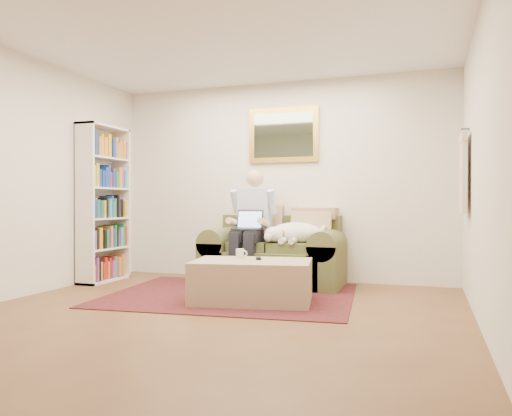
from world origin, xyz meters
The scene contains 12 objects.
room_shell centered at (0.00, 0.35, 1.30)m, with size 4.51×5.00×2.61m.
rug centered at (-0.17, 1.21, 0.01)m, with size 2.61×2.08×0.01m, color black.
sofa centered at (0.06, 2.04, 0.29)m, with size 1.69×0.86×1.02m.
seated_man centered at (-0.19, 1.88, 0.71)m, with size 0.56×0.80×1.43m, color #8CA1D8, non-canonical shape.
laptop centered at (-0.19, 1.82, 0.75)m, with size 0.33×0.26×0.24m.
sleeping_dog centered at (0.36, 1.95, 0.65)m, with size 0.70×0.44×0.26m, color white, non-canonical shape.
ottoman centered at (0.18, 0.90, 0.21)m, with size 1.17×0.75×0.43m, color tan.
coffee_mug centered at (-0.01, 1.04, 0.48)m, with size 0.08×0.08×0.10m, color white.
tv_remote centered at (0.21, 1.00, 0.44)m, with size 0.05×0.15×0.02m, color black.
bookshelf centered at (-2.10, 1.60, 1.00)m, with size 0.28×0.80×2.00m, color white, non-canonical shape.
wall_mirror centered at (0.06, 2.47, 1.90)m, with size 0.94×0.04×0.72m.
hanging_shirt centered at (2.19, 1.60, 1.35)m, with size 0.06×0.52×0.90m, color beige, non-canonical shape.
Camera 1 is at (1.85, -3.84, 1.00)m, focal length 35.00 mm.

